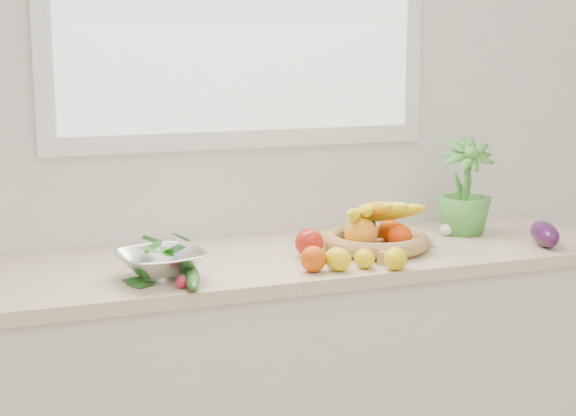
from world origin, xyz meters
name	(u,v)px	position (x,y,z in m)	size (l,w,h in m)	color
back_wall	(239,102)	(0.00, 2.25, 1.35)	(4.50, 0.02, 2.70)	white
counter_cabinet	(271,400)	(0.00, 1.95, 0.43)	(2.20, 0.58, 0.86)	silver
countertop	(270,262)	(0.00, 1.95, 0.88)	(2.24, 0.62, 0.04)	beige
orange_loose	(313,259)	(0.05, 1.73, 0.94)	(0.08, 0.08, 0.08)	#D54F06
lemon_a	(364,258)	(0.21, 1.72, 0.93)	(0.06, 0.07, 0.06)	yellow
lemon_b	(395,259)	(0.28, 1.67, 0.93)	(0.07, 0.08, 0.07)	yellow
lemon_c	(338,259)	(0.12, 1.72, 0.93)	(0.07, 0.09, 0.07)	yellow
apple	(309,243)	(0.11, 1.90, 0.94)	(0.09, 0.09, 0.09)	#B41F0E
ginger	(394,255)	(0.32, 1.76, 0.92)	(0.12, 0.05, 0.04)	tan
garlic_a	(426,240)	(0.51, 1.90, 0.92)	(0.05, 0.05, 0.04)	silver
garlic_b	(447,230)	(0.65, 2.01, 0.92)	(0.05, 0.05, 0.04)	silver
garlic_c	(417,244)	(0.46, 1.86, 0.92)	(0.05, 0.05, 0.04)	white
eggplant	(545,234)	(0.87, 1.77, 0.94)	(0.08, 0.20, 0.08)	#39103D
cucumber	(192,278)	(-0.31, 1.72, 0.92)	(0.04, 0.22, 0.04)	#1A5619
radish	(182,282)	(-0.34, 1.70, 0.92)	(0.03, 0.03, 0.03)	#BF173A
potted_herb	(465,188)	(0.72, 2.02, 1.06)	(0.19, 0.19, 0.33)	green
fruit_basket	(374,234)	(0.33, 1.91, 0.95)	(0.36, 0.36, 0.18)	tan
colander_with_spinach	(161,257)	(-0.37, 1.81, 0.96)	(0.28, 0.28, 0.12)	white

